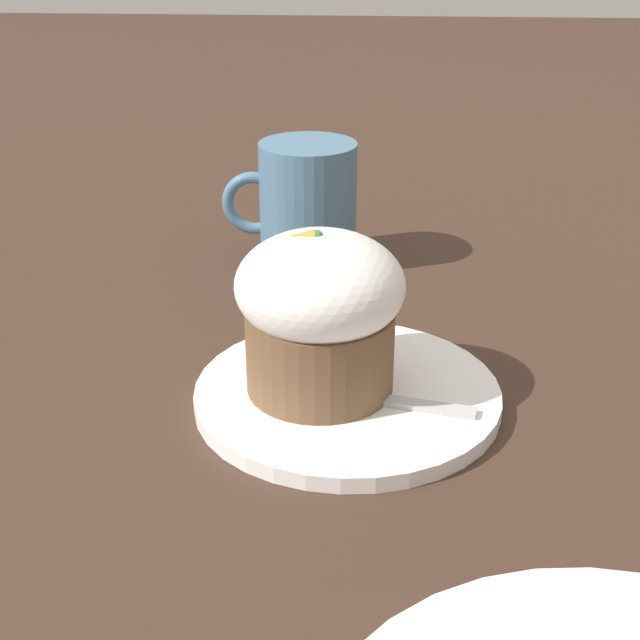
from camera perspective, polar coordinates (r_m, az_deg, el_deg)
name	(u,v)px	position (r m, az deg, el deg)	size (l,w,h in m)	color
ground_plane	(347,402)	(0.59, 1.75, -5.25)	(4.00, 4.00, 0.00)	#3D281E
dessert_plate	(347,395)	(0.59, 1.76, -4.80)	(0.20, 0.20, 0.01)	white
carrot_cake	(320,311)	(0.56, 0.00, 0.61)	(0.11, 0.11, 0.11)	brown
spoon	(343,393)	(0.57, 1.49, -4.69)	(0.12, 0.05, 0.01)	#B7B7BC
coffee_cup	(306,204)	(0.79, -0.91, 7.41)	(0.12, 0.09, 0.11)	teal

